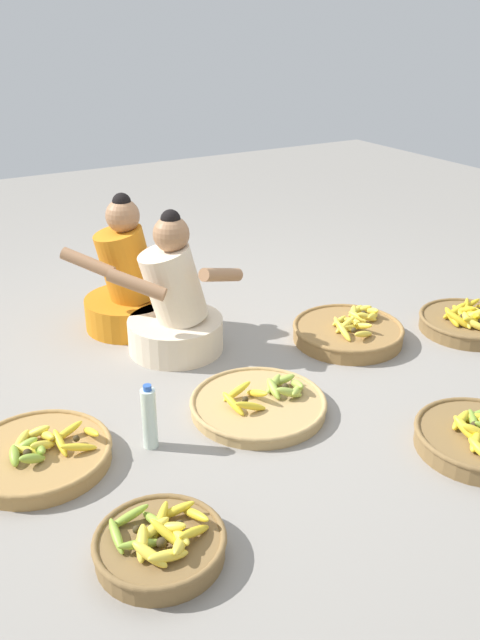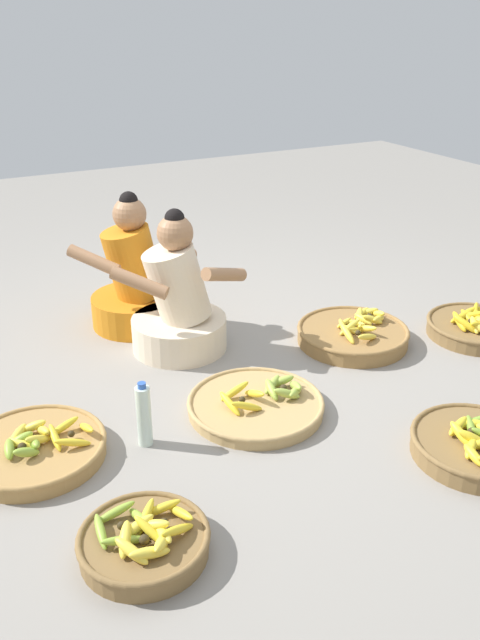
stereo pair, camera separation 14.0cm
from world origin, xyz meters
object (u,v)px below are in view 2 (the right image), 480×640
at_px(banana_basket_front_right, 353,334).
at_px(banana_basket_front_left, 256,404).
at_px(vendor_woman_front, 178,306).
at_px(vendor_woman_behind, 135,284).
at_px(water_bottle, 144,415).
at_px(banana_basket_front_center, 144,541).
at_px(banana_basket_back_right, 477,445).
at_px(banana_basket_back_center, 34,448).
at_px(banana_basket_mid_right, 477,327).

height_order(banana_basket_front_right, banana_basket_front_left, banana_basket_front_right).
relative_size(vendor_woman_front, vendor_woman_behind, 0.99).
relative_size(banana_basket_front_right, water_bottle, 2.07).
height_order(banana_basket_front_center, water_bottle, water_bottle).
bearing_deg(banana_basket_front_center, banana_basket_front_left, 38.39).
bearing_deg(banana_basket_front_center, vendor_woman_front, 62.82).
bearing_deg(banana_basket_back_right, banana_basket_front_right, 81.23).
bearing_deg(banana_basket_back_center, water_bottle, -14.85).
height_order(vendor_woman_front, banana_basket_front_center, vendor_woman_front).
height_order(banana_basket_back_center, banana_basket_back_right, banana_basket_back_right).
bearing_deg(banana_basket_front_right, banana_basket_front_left, -155.68).
xyz_separation_m(banana_basket_mid_right, water_bottle, (-2.05, -0.12, 0.09)).
bearing_deg(vendor_woman_front, banana_basket_mid_right, -22.23).
bearing_deg(banana_basket_front_center, banana_basket_back_center, 106.99).
height_order(vendor_woman_behind, banana_basket_front_left, vendor_woman_behind).
height_order(banana_basket_back_right, water_bottle, water_bottle).
relative_size(vendor_woman_front, banana_basket_front_center, 1.72).
relative_size(vendor_woman_behind, banana_basket_back_right, 1.45).
height_order(vendor_woman_behind, water_bottle, vendor_woman_behind).
bearing_deg(banana_basket_front_right, vendor_woman_behind, 141.30).
bearing_deg(banana_basket_front_left, vendor_woman_front, 95.13).
height_order(vendor_woman_behind, banana_basket_front_center, vendor_woman_behind).
distance_m(banana_basket_back_center, water_bottle, 0.47).
bearing_deg(banana_basket_back_center, banana_basket_front_right, 8.12).
xyz_separation_m(vendor_woman_behind, banana_basket_mid_right, (1.68, -1.05, -0.20)).
xyz_separation_m(banana_basket_front_center, banana_basket_mid_right, (2.27, 0.73, 0.00)).
height_order(banana_basket_front_center, banana_basket_front_right, banana_basket_front_right).
distance_m(vendor_woman_front, banana_basket_back_center, 1.15).
relative_size(vendor_woman_behind, water_bottle, 2.65).
height_order(vendor_woman_front, banana_basket_back_right, vendor_woman_front).
height_order(banana_basket_back_center, banana_basket_front_right, banana_basket_front_right).
xyz_separation_m(banana_basket_front_center, banana_basket_front_left, (0.77, 0.61, -0.02)).
xyz_separation_m(banana_basket_front_center, banana_basket_front_right, (1.59, 0.98, -0.00)).
height_order(vendor_woman_behind, banana_basket_back_right, vendor_woman_behind).
xyz_separation_m(banana_basket_back_right, water_bottle, (-1.20, 0.72, 0.09)).
distance_m(banana_basket_front_center, banana_basket_mid_right, 2.39).
bearing_deg(water_bottle, banana_basket_front_left, 0.58).
distance_m(vendor_woman_behind, banana_basket_front_left, 1.20).
height_order(banana_basket_front_right, water_bottle, water_bottle).
distance_m(vendor_woman_behind, banana_basket_mid_right, 1.99).
height_order(vendor_woman_behind, banana_basket_mid_right, vendor_woman_behind).
bearing_deg(banana_basket_back_center, vendor_woman_behind, 52.20).
bearing_deg(water_bottle, banana_basket_mid_right, 3.42).
bearing_deg(banana_basket_front_left, banana_basket_back_right, -48.08).
bearing_deg(vendor_woman_front, banana_basket_front_left, -84.87).
bearing_deg(banana_basket_mid_right, banana_basket_front_left, -175.55).
distance_m(banana_basket_mid_right, water_bottle, 2.06).
relative_size(banana_basket_back_right, water_bottle, 1.83).
relative_size(banana_basket_back_center, water_bottle, 1.99).
bearing_deg(banana_basket_front_right, banana_basket_mid_right, -20.49).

